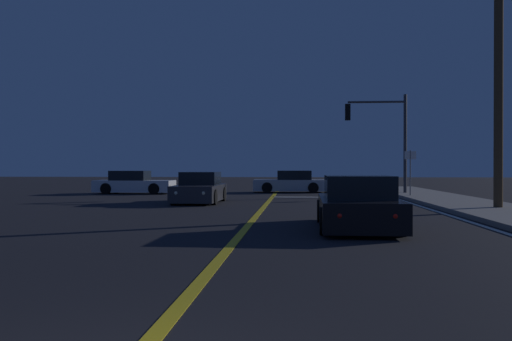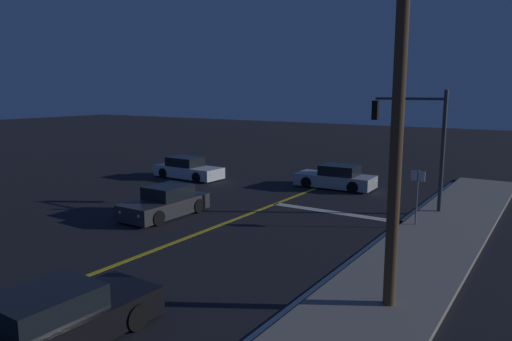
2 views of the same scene
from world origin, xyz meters
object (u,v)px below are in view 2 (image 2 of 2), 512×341
at_px(car_following_oncoming_white, 188,169).
at_px(car_side_waiting_charcoal, 166,203).
at_px(car_mid_block_black, 56,321).
at_px(traffic_signal_near_right, 416,132).
at_px(street_sign_corner, 417,189).
at_px(car_lead_oncoming_silver, 336,178).
at_px(utility_pole_right, 398,118).

xyz_separation_m(car_following_oncoming_white, car_side_waiting_charcoal, (5.32, -7.59, -0.00)).
distance_m(car_following_oncoming_white, car_mid_block_black, 20.30).
bearing_deg(car_mid_block_black, traffic_signal_near_right, 79.90).
xyz_separation_m(car_side_waiting_charcoal, street_sign_corner, (9.84, 4.10, 1.03)).
bearing_deg(car_lead_oncoming_silver, utility_pole_right, -153.17).
xyz_separation_m(car_mid_block_black, traffic_signal_near_right, (3.19, 16.32, 3.09)).
bearing_deg(car_lead_oncoming_silver, traffic_signal_near_right, -121.80).
distance_m(car_mid_block_black, utility_pole_right, 8.99).
bearing_deg(utility_pole_right, car_lead_oncoming_silver, 118.59).
xyz_separation_m(car_side_waiting_charcoal, utility_pole_right, (11.24, -3.73, 4.28)).
relative_size(traffic_signal_near_right, utility_pole_right, 0.59).
xyz_separation_m(car_following_oncoming_white, traffic_signal_near_right, (14.27, -0.70, 3.09)).
height_order(car_following_oncoming_white, traffic_signal_near_right, traffic_signal_near_right).
xyz_separation_m(utility_pole_right, street_sign_corner, (-1.40, 7.83, -3.25)).
relative_size(car_mid_block_black, street_sign_corner, 1.93).
relative_size(car_lead_oncoming_silver, street_sign_corner, 1.89).
xyz_separation_m(car_lead_oncoming_silver, utility_pole_right, (7.40, -13.58, 4.28)).
xyz_separation_m(car_following_oncoming_white, utility_pole_right, (16.56, -11.32, 4.28)).
bearing_deg(traffic_signal_near_right, utility_pole_right, 102.18).
bearing_deg(street_sign_corner, car_mid_block_black, -106.83).
distance_m(car_lead_oncoming_silver, car_side_waiting_charcoal, 10.57).
height_order(car_following_oncoming_white, utility_pole_right, utility_pole_right).
xyz_separation_m(car_mid_block_black, street_sign_corner, (4.09, 13.52, 1.03)).
distance_m(car_side_waiting_charcoal, utility_pole_right, 12.59).
relative_size(utility_pole_right, street_sign_corner, 3.91).
height_order(car_following_oncoming_white, car_lead_oncoming_silver, same).
relative_size(car_following_oncoming_white, street_sign_corner, 1.92).
height_order(car_mid_block_black, street_sign_corner, street_sign_corner).
bearing_deg(car_following_oncoming_white, street_sign_corner, 78.32).
bearing_deg(traffic_signal_near_right, car_following_oncoming_white, -2.79).
bearing_deg(car_side_waiting_charcoal, car_lead_oncoming_silver, -110.83).
bearing_deg(car_following_oncoming_white, car_side_waiting_charcoal, 36.32).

